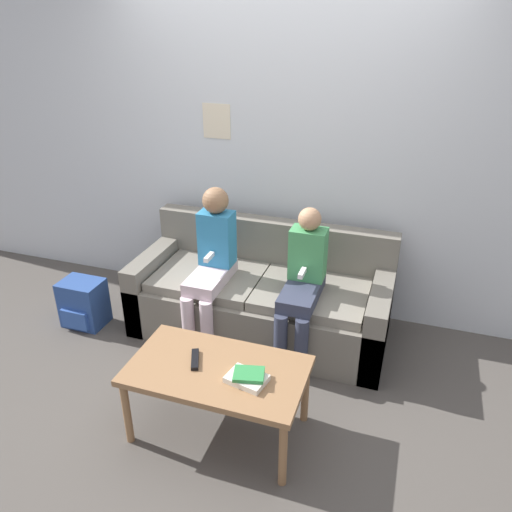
# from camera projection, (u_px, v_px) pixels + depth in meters

# --- Properties ---
(ground_plane) EXTENTS (10.00, 10.00, 0.00)m
(ground_plane) POSITION_uv_depth(u_px,v_px,m) (239.00, 369.00, 3.41)
(ground_plane) COLOR #4C4742
(wall_back) EXTENTS (8.00, 0.06, 2.60)m
(wall_back) POSITION_uv_depth(u_px,v_px,m) (283.00, 146.00, 3.67)
(wall_back) COLOR silver
(wall_back) RESTS_ON ground_plane
(couch) EXTENTS (1.86, 0.79, 0.79)m
(couch) POSITION_uv_depth(u_px,v_px,m) (262.00, 298.00, 3.72)
(couch) COLOR #6B665B
(couch) RESTS_ON ground_plane
(coffee_table) EXTENTS (0.98, 0.56, 0.45)m
(coffee_table) POSITION_uv_depth(u_px,v_px,m) (217.00, 375.00, 2.74)
(coffee_table) COLOR #8E6642
(coffee_table) RESTS_ON ground_plane
(person_left) EXTENTS (0.24, 0.55, 1.12)m
(person_left) POSITION_uv_depth(u_px,v_px,m) (211.00, 259.00, 3.50)
(person_left) COLOR silver
(person_left) RESTS_ON ground_plane
(person_right) EXTENTS (0.24, 0.55, 1.06)m
(person_right) POSITION_uv_depth(u_px,v_px,m) (303.00, 281.00, 3.32)
(person_right) COLOR #33384C
(person_right) RESTS_ON ground_plane
(tv_remote) EXTENTS (0.10, 0.17, 0.02)m
(tv_remote) POSITION_uv_depth(u_px,v_px,m) (195.00, 359.00, 2.77)
(tv_remote) COLOR black
(tv_remote) RESTS_ON coffee_table
(book_stack) EXTENTS (0.23, 0.19, 0.05)m
(book_stack) POSITION_uv_depth(u_px,v_px,m) (247.00, 377.00, 2.61)
(book_stack) COLOR silver
(book_stack) RESTS_ON coffee_table
(backpack) EXTENTS (0.31, 0.27, 0.37)m
(backpack) POSITION_uv_depth(u_px,v_px,m) (84.00, 303.00, 3.82)
(backpack) COLOR #284789
(backpack) RESTS_ON ground_plane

